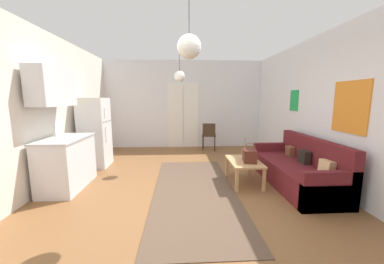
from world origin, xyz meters
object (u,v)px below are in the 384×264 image
Objects in this scene: couch at (299,170)px; bamboo_vase at (245,153)px; coffee_table at (244,164)px; handbag at (250,155)px; accent_chair at (209,134)px; pendant_lamp_near at (189,47)px; pendant_lamp_far at (180,76)px; refrigerator at (95,133)px.

couch is 1.01m from bamboo_vase.
handbag is at bearing -51.24° from coffee_table.
pendant_lamp_near reaches higher than accent_chair.
bamboo_vase is (0.08, 0.25, 0.15)m from coffee_table.
bamboo_vase is 0.46× the size of accent_chair.
coffee_table is at bearing 172.27° from couch.
pendant_lamp_far reaches higher than couch.
pendant_lamp_far is (-1.27, 0.94, 1.55)m from bamboo_vase.
couch is at bearing -2.99° from handbag.
coffee_table is at bearing -21.75° from refrigerator.
handbag is at bearing -45.49° from pendant_lamp_far.
couch is 5.85× the size of handbag.
pendant_lamp_near is (2.10, -2.34, 1.42)m from refrigerator.
bamboo_vase is 0.34m from handbag.
coffee_table is at bearing 128.76° from handbag.
couch reaches higher than accent_chair.
pendant_lamp_near is (-1.15, -1.33, 1.69)m from bamboo_vase.
coffee_table is at bearing 45.02° from pendant_lamp_near.
couch reaches higher than handbag.
accent_chair is at bearing 59.31° from pendant_lamp_far.
handbag reaches higher than coffee_table.
refrigerator is at bearing 158.25° from coffee_table.
pendant_lamp_far is (-0.12, 2.27, -0.14)m from pendant_lamp_near.
pendant_lamp_near is (-1.07, -1.07, 1.84)m from coffee_table.
refrigerator is at bearing 178.06° from pendant_lamp_far.
coffee_table is (-0.98, 0.13, 0.10)m from couch.
bamboo_vase is at bearing 156.79° from couch.
coffee_table is 0.30m from bamboo_vase.
coffee_table is 0.54× the size of refrigerator.
couch is 1.00m from coffee_table.
bamboo_vase is (-0.90, 0.39, 0.25)m from couch.
couch is 2.44× the size of accent_chair.
pendant_lamp_far is (-1.19, 1.20, 1.70)m from coffee_table.
coffee_table is at bearing -107.87° from bamboo_vase.
pendant_lamp_far is at bearing 93.03° from pendant_lamp_near.
couch is 1.29× the size of refrigerator.
refrigerator reaches higher than bamboo_vase.
handbag is 2.80m from accent_chair.
coffee_table is 1.22× the size of pendant_lamp_near.
handbag is at bearing -22.63° from refrigerator.
coffee_table is 2.46× the size of handbag.
couch reaches higher than coffee_table.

